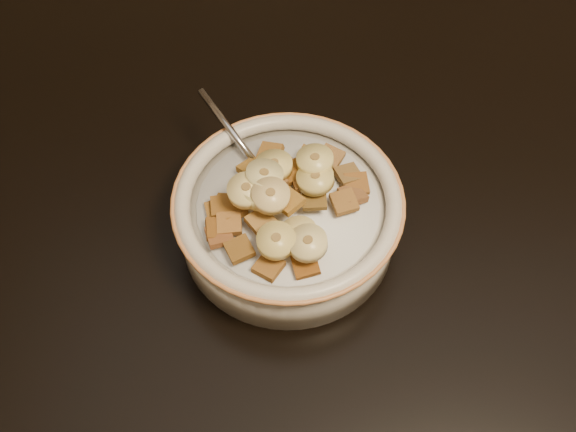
{
  "coord_description": "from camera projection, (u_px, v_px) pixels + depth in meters",
  "views": [
    {
      "loc": [
        -0.26,
        -0.29,
        1.29
      ],
      "look_at": [
        -0.27,
        0.06,
        0.78
      ],
      "focal_mm": 45.0,
      "sensor_mm": 36.0,
      "label": 1
    }
  ],
  "objects": [
    {
      "name": "cereal_square_19",
      "position": [
        239.0,
        249.0,
        0.57
      ],
      "size": [
        0.03,
        0.03,
        0.01
      ],
      "primitive_type": "cube",
      "rotation": [
        -0.0,
        -0.07,
        0.46
      ],
      "color": "brown",
      "rests_on": "milk"
    },
    {
      "name": "banana_slice_4",
      "position": [
        276.0,
        241.0,
        0.56
      ],
      "size": [
        0.04,
        0.04,
        0.01
      ],
      "primitive_type": "cylinder",
      "rotation": [
        -0.09,
        -0.04,
        2.34
      ],
      "color": "#CBC062",
      "rests_on": "milk"
    },
    {
      "name": "cereal_square_25",
      "position": [
        223.0,
        206.0,
        0.6
      ],
      "size": [
        0.02,
        0.02,
        0.01
      ],
      "primitive_type": "cube",
      "rotation": [
        -0.08,
        0.01,
        1.71
      ],
      "color": "brown",
      "rests_on": "milk"
    },
    {
      "name": "cereal_square_7",
      "position": [
        304.0,
        181.0,
        0.6
      ],
      "size": [
        0.02,
        0.02,
        0.01
      ],
      "primitive_type": "cube",
      "rotation": [
        -0.03,
        0.06,
        0.26
      ],
      "color": "#935320",
      "rests_on": "milk"
    },
    {
      "name": "cereal_square_11",
      "position": [
        226.0,
        204.0,
        0.6
      ],
      "size": [
        0.02,
        0.02,
        0.01
      ],
      "primitive_type": "cube",
      "rotation": [
        0.14,
        0.16,
        2.95
      ],
      "color": "brown",
      "rests_on": "milk"
    },
    {
      "name": "cereal_square_20",
      "position": [
        352.0,
        195.0,
        0.61
      ],
      "size": [
        0.03,
        0.03,
        0.01
      ],
      "primitive_type": "cube",
      "rotation": [
        0.24,
        0.15,
        2.11
      ],
      "color": "brown",
      "rests_on": "milk"
    },
    {
      "name": "milk",
      "position": [
        288.0,
        206.0,
        0.61
      ],
      "size": [
        0.16,
        0.16,
        0.0
      ],
      "primitive_type": "cylinder",
      "color": "white",
      "rests_on": "cereal_bowl"
    },
    {
      "name": "cereal_square_27",
      "position": [
        261.0,
        221.0,
        0.58
      ],
      "size": [
        0.03,
        0.03,
        0.01
      ],
      "primitive_type": "cube",
      "rotation": [
        0.14,
        0.02,
        0.71
      ],
      "color": "olive",
      "rests_on": "milk"
    },
    {
      "name": "cereal_square_9",
      "position": [
        232.0,
        210.0,
        0.6
      ],
      "size": [
        0.03,
        0.03,
        0.01
      ],
      "primitive_type": "cube",
      "rotation": [
        0.02,
        0.15,
        2.13
      ],
      "color": "brown",
      "rests_on": "milk"
    },
    {
      "name": "banana_slice_6",
      "position": [
        274.0,
        166.0,
        0.6
      ],
      "size": [
        0.04,
        0.04,
        0.01
      ],
      "primitive_type": "cylinder",
      "rotation": [
        -0.1,
        0.08,
        1.03
      ],
      "color": "#D5C773",
      "rests_on": "milk"
    },
    {
      "name": "cereal_square_18",
      "position": [
        252.0,
        168.0,
        0.62
      ],
      "size": [
        0.03,
        0.03,
        0.01
      ],
      "primitive_type": "cube",
      "rotation": [
        -0.22,
        0.13,
        0.78
      ],
      "color": "#986422",
      "rests_on": "milk"
    },
    {
      "name": "cereal_square_5",
      "position": [
        284.0,
        171.0,
        0.61
      ],
      "size": [
        0.02,
        0.02,
        0.01
      ],
      "primitive_type": "cube",
      "rotation": [
        -0.21,
        0.14,
        1.78
      ],
      "color": "#9A5C2A",
      "rests_on": "milk"
    },
    {
      "name": "cereal_square_14",
      "position": [
        270.0,
        154.0,
        0.63
      ],
      "size": [
        0.03,
        0.03,
        0.01
      ],
      "primitive_type": "cube",
      "rotation": [
        -0.23,
        -0.14,
        1.25
      ],
      "color": "brown",
      "rests_on": "milk"
    },
    {
      "name": "cereal_square_1",
      "position": [
        219.0,
        236.0,
        0.58
      ],
      "size": [
        0.03,
        0.03,
        0.01
      ],
      "primitive_type": "cube",
      "rotation": [
        0.03,
        0.11,
        1.91
      ],
      "color": "brown",
      "rests_on": "milk"
    },
    {
      "name": "cereal_square_12",
      "position": [
        271.0,
        177.0,
        0.6
      ],
      "size": [
        0.02,
        0.02,
        0.01
      ],
      "primitive_type": "cube",
      "rotation": [
        0.2,
        -0.11,
        3.04
      ],
      "color": "brown",
      "rests_on": "milk"
    },
    {
      "name": "cereal_square_4",
      "position": [
        348.0,
        175.0,
        0.62
      ],
      "size": [
        0.03,
        0.03,
        0.01
      ],
      "primitive_type": "cube",
      "rotation": [
        -0.05,
        0.11,
        0.42
      ],
      "color": "brown",
      "rests_on": "milk"
    },
    {
      "name": "cereal_square_15",
      "position": [
        289.0,
        202.0,
        0.58
      ],
      "size": [
        0.03,
        0.03,
        0.01
      ],
      "primitive_type": "cube",
      "rotation": [
        -0.13,
        -0.05,
        0.78
      ],
      "color": "olive",
      "rests_on": "milk"
    },
    {
      "name": "cereal_bowl",
      "position": [
        288.0,
        221.0,
        0.63
      ],
      "size": [
        0.19,
        0.19,
        0.04
      ],
      "primitive_type": "cylinder",
      "color": "#B3A58F",
      "rests_on": "table"
    },
    {
      "name": "cereal_square_21",
      "position": [
        292.0,
        172.0,
        0.6
      ],
      "size": [
        0.03,
        0.03,
        0.01
      ],
      "primitive_type": "cube",
      "rotation": [
        -0.16,
        -0.08,
        1.98
      ],
      "color": "brown",
      "rests_on": "milk"
    },
    {
      "name": "cereal_square_3",
      "position": [
        272.0,
        182.0,
        0.59
      ],
      "size": [
        0.03,
        0.03,
        0.01
      ],
      "primitive_type": "cube",
      "rotation": [
        -0.02,
        -0.02,
        0.75
      ],
      "color": "brown",
      "rests_on": "milk"
    },
    {
      "name": "cereal_square_26",
      "position": [
        229.0,
        224.0,
        0.59
      ],
      "size": [
        0.02,
        0.02,
        0.01
      ],
      "primitive_type": "cube",
      "rotation": [
        -0.05,
        -0.05,
        1.67
      ],
      "color": "#9A622A",
      "rests_on": "milk"
    },
    {
      "name": "banana_slice_7",
      "position": [
        271.0,
        196.0,
        0.57
      ],
      "size": [
        0.03,
        0.03,
        0.01
      ],
      "primitive_type": "cylinder",
      "rotation": [
        0.04,
        -0.08,
        1.52
      ],
      "color": "#EFCB81",
      "rests_on": "milk"
    },
    {
      "name": "banana_slice_9",
      "position": [
        315.0,
        179.0,
        0.59
      ],
      "size": [
        0.03,
        0.03,
        0.02
      ],
      "primitive_type": "cylinder",
      "rotation": [
        0.08,
        0.14,
        3.08
      ],
      "color": "#D1BA66",
      "rests_on": "milk"
    },
    {
      "name": "cereal_square_13",
      "position": [
        309.0,
        159.0,
        0.62
      ],
      "size": [
        0.03,
        0.03,
        0.01
      ],
      "primitive_type": "cube",
      "rotation": [
        0.16,
        -0.04,
        1.16
      ],
      "color": "brown",
      "rests_on": "milk"
    },
    {
      "name": "spoon",
      "position": [
        268.0,
        180.0,
        0.62
      ],
      "size": [
        0.05,
        0.06,
        0.01
      ],
      "primitive_type": "ellipsoid",
      "rotation": [
        0.0,
        0.0,
        3.78
      ],
      "color": "#ABACB4",
      "rests_on": "cereal_bowl"
    },
    {
      "name": "cereal_square_2",
      "position": [
        314.0,
        198.0,
        0.59
      ],
      "size": [
        0.02,
        0.02,
        0.01
      ],
      "primitive_type": "cube",
      "rotation": [
        0.16,
        -0.03,
        0.06
      ],
      "color": "brown",
      "rests_on": "milk"
    },
    {
      "name": "banana_slice_2",
      "position": [
        246.0,
        190.0,
        0.58
      ],
      "size": [
        0.04,
        0.04,
        0.01
      ],
      "primitive_type": "cylinder",
      "rotation": [
        -0.05,
        -0.11,
        1.1
      ],
      "color": "beige",
      "rests_on": "milk"
    },
    {
      "name": "cereal_square_6",
      "position": [
        321.0,
        167.0,
        0.62
      ],
      "size": [
        0.02,
        0.02,
        0.01
      ],
      "primitive_type": "cube",
      "rotation": [
        -0.01,
        -0.04,
        0.0
      ],
      "color": "brown",
      "rests_on": "milk"
    },
    {
      "name": "cereal_square_8",
      "position": [
        267.0,
        182.0,
        0.6
      ],
      "size": [
        0.02,
        0.02,
        0.01
      ],
      "primitive_type": "cube",
      "rotation": [
        -0.18,
        -0.16,
        2.97
      ],
      "color": "brown",
      "rests_on": "milk"
    },
    {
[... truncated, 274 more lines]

